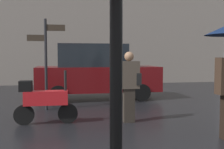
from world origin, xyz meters
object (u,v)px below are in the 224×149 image
at_px(pedestrian_with_bag, 130,82).
at_px(street_signpost, 46,55).
at_px(parked_car_left, 96,72).
at_px(parked_scooter, 44,100).

relative_size(pedestrian_with_bag, street_signpost, 0.63).
bearing_deg(pedestrian_with_bag, parked_car_left, 132.74).
distance_m(parked_scooter, street_signpost, 2.05).
bearing_deg(parked_scooter, street_signpost, 70.27).
height_order(pedestrian_with_bag, parked_scooter, pedestrian_with_bag).
xyz_separation_m(pedestrian_with_bag, parked_car_left, (-0.33, 3.80, 0.05)).
relative_size(parked_car_left, street_signpost, 1.68).
xyz_separation_m(pedestrian_with_bag, parked_scooter, (-1.98, 0.16, -0.39)).
distance_m(pedestrian_with_bag, street_signpost, 2.86).
relative_size(pedestrian_with_bag, parked_car_left, 0.38).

